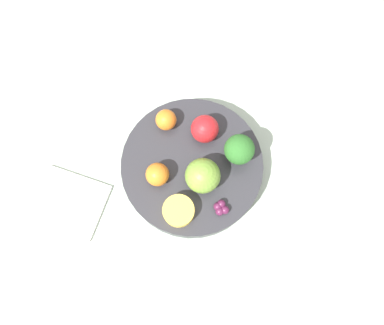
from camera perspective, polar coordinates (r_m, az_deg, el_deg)
The scene contains 11 objects.
ground_plane at distance 0.73m, azimuth 0.00°, elevation -1.58°, with size 6.00×6.00×0.00m, color gray.
table_surface at distance 0.72m, azimuth 0.00°, elevation -1.39°, with size 1.20×1.20×0.02m.
bowl at distance 0.69m, azimuth 0.00°, elevation -0.73°, with size 0.25×0.25×0.04m.
broccoli at distance 0.64m, azimuth 7.22°, elevation 1.96°, with size 0.05×0.05×0.06m.
apple_red at distance 0.63m, azimuth 1.64°, elevation -2.03°, with size 0.06×0.06×0.06m.
apple_green at distance 0.66m, azimuth 1.96°, elevation 5.14°, with size 0.05×0.05×0.05m.
orange_front at distance 0.67m, azimuth -3.98°, elevation 6.50°, with size 0.04×0.04×0.04m.
orange_back at distance 0.64m, azimuth -5.30°, elevation -1.82°, with size 0.04×0.04×0.04m.
grape_cluster at distance 0.64m, azimuth 4.42°, elevation -6.91°, with size 0.03×0.03×0.01m.
small_cup at distance 0.64m, azimuth -2.31°, elevation -7.32°, with size 0.05×0.05×0.02m.
napkin at distance 0.73m, azimuth -18.13°, elevation -5.80°, with size 0.11×0.13×0.01m.
Camera 1 is at (0.17, 0.05, 0.71)m, focal length 35.00 mm.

